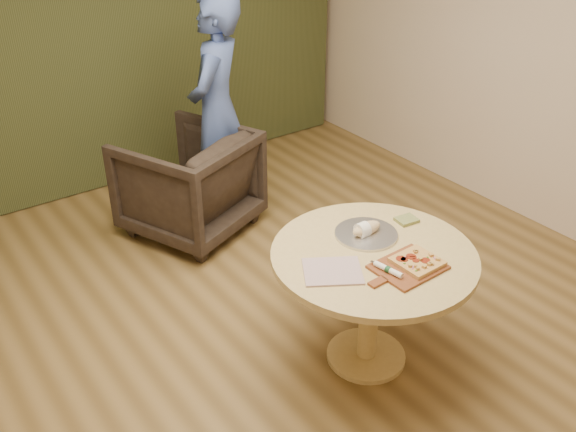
{
  "coord_description": "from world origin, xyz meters",
  "views": [
    {
      "loc": [
        -1.78,
        -2.27,
        2.67
      ],
      "look_at": [
        0.05,
        0.25,
        0.86
      ],
      "focal_mm": 40.0,
      "sensor_mm": 36.0,
      "label": 1
    }
  ],
  "objects_px": {
    "person_standing": "(217,111)",
    "serving_tray": "(366,234)",
    "flatbread_pizza": "(417,261)",
    "pizza_paddle": "(407,268)",
    "pedestal_table": "(372,274)",
    "bread_roll": "(365,229)",
    "cutlery_roll": "(388,269)",
    "armchair": "(188,178)"
  },
  "relations": [
    {
      "from": "pedestal_table",
      "to": "flatbread_pizza",
      "type": "distance_m",
      "value": 0.3
    },
    {
      "from": "armchair",
      "to": "pedestal_table",
      "type": "bearing_deg",
      "value": 71.25
    },
    {
      "from": "cutlery_roll",
      "to": "person_standing",
      "type": "bearing_deg",
      "value": 72.27
    },
    {
      "from": "pizza_paddle",
      "to": "armchair",
      "type": "distance_m",
      "value": 2.18
    },
    {
      "from": "pizza_paddle",
      "to": "person_standing",
      "type": "relative_size",
      "value": 0.25
    },
    {
      "from": "armchair",
      "to": "flatbread_pizza",
      "type": "bearing_deg",
      "value": 73.44
    },
    {
      "from": "pedestal_table",
      "to": "flatbread_pizza",
      "type": "relative_size",
      "value": 4.98
    },
    {
      "from": "pizza_paddle",
      "to": "flatbread_pizza",
      "type": "relative_size",
      "value": 1.99
    },
    {
      "from": "cutlery_roll",
      "to": "armchair",
      "type": "distance_m",
      "value": 2.15
    },
    {
      "from": "cutlery_roll",
      "to": "bread_roll",
      "type": "xyz_separation_m",
      "value": [
        0.16,
        0.35,
        0.01
      ]
    },
    {
      "from": "pizza_paddle",
      "to": "flatbread_pizza",
      "type": "height_order",
      "value": "flatbread_pizza"
    },
    {
      "from": "pizza_paddle",
      "to": "flatbread_pizza",
      "type": "distance_m",
      "value": 0.07
    },
    {
      "from": "armchair",
      "to": "pizza_paddle",
      "type": "bearing_deg",
      "value": 71.76
    },
    {
      "from": "flatbread_pizza",
      "to": "cutlery_roll",
      "type": "relative_size",
      "value": 1.14
    },
    {
      "from": "pizza_paddle",
      "to": "bread_roll",
      "type": "distance_m",
      "value": 0.38
    },
    {
      "from": "pizza_paddle",
      "to": "bread_roll",
      "type": "xyz_separation_m",
      "value": [
        0.05,
        0.38,
        0.04
      ]
    },
    {
      "from": "bread_roll",
      "to": "armchair",
      "type": "height_order",
      "value": "armchair"
    },
    {
      "from": "pedestal_table",
      "to": "person_standing",
      "type": "relative_size",
      "value": 0.63
    },
    {
      "from": "pedestal_table",
      "to": "armchair",
      "type": "xyz_separation_m",
      "value": [
        -0.12,
        1.94,
        -0.16
      ]
    },
    {
      "from": "cutlery_roll",
      "to": "pizza_paddle",
      "type": "bearing_deg",
      "value": -22.1
    },
    {
      "from": "flatbread_pizza",
      "to": "serving_tray",
      "type": "xyz_separation_m",
      "value": [
        -0.01,
        0.39,
        -0.02
      ]
    },
    {
      "from": "armchair",
      "to": "person_standing",
      "type": "xyz_separation_m",
      "value": [
        0.33,
        0.08,
        0.45
      ]
    },
    {
      "from": "pedestal_table",
      "to": "serving_tray",
      "type": "height_order",
      "value": "serving_tray"
    },
    {
      "from": "serving_tray",
      "to": "person_standing",
      "type": "xyz_separation_m",
      "value": [
        0.13,
        1.86,
        0.13
      ]
    },
    {
      "from": "pedestal_table",
      "to": "cutlery_roll",
      "type": "height_order",
      "value": "cutlery_roll"
    },
    {
      "from": "pizza_paddle",
      "to": "serving_tray",
      "type": "height_order",
      "value": "serving_tray"
    },
    {
      "from": "flatbread_pizza",
      "to": "pedestal_table",
      "type": "bearing_deg",
      "value": 113.53
    },
    {
      "from": "bread_roll",
      "to": "pedestal_table",
      "type": "bearing_deg",
      "value": -115.69
    },
    {
      "from": "flatbread_pizza",
      "to": "cutlery_roll",
      "type": "xyz_separation_m",
      "value": [
        -0.18,
        0.03,
        0.0
      ]
    },
    {
      "from": "pizza_paddle",
      "to": "flatbread_pizza",
      "type": "bearing_deg",
      "value": -10.45
    },
    {
      "from": "person_standing",
      "to": "serving_tray",
      "type": "bearing_deg",
      "value": 45.25
    },
    {
      "from": "flatbread_pizza",
      "to": "cutlery_roll",
      "type": "bearing_deg",
      "value": 169.21
    },
    {
      "from": "bread_roll",
      "to": "serving_tray",
      "type": "bearing_deg",
      "value": 0.0
    },
    {
      "from": "person_standing",
      "to": "bread_roll",
      "type": "bearing_deg",
      "value": 44.98
    },
    {
      "from": "pedestal_table",
      "to": "person_standing",
      "type": "distance_m",
      "value": 2.05
    },
    {
      "from": "pizza_paddle",
      "to": "cutlery_roll",
      "type": "height_order",
      "value": "cutlery_roll"
    },
    {
      "from": "pedestal_table",
      "to": "bread_roll",
      "type": "distance_m",
      "value": 0.26
    },
    {
      "from": "flatbread_pizza",
      "to": "pizza_paddle",
      "type": "bearing_deg",
      "value": 171.15
    },
    {
      "from": "pedestal_table",
      "to": "cutlery_roll",
      "type": "relative_size",
      "value": 5.66
    },
    {
      "from": "cutlery_roll",
      "to": "person_standing",
      "type": "relative_size",
      "value": 0.11
    },
    {
      "from": "armchair",
      "to": "person_standing",
      "type": "height_order",
      "value": "person_standing"
    },
    {
      "from": "flatbread_pizza",
      "to": "person_standing",
      "type": "bearing_deg",
      "value": 87.07
    }
  ]
}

